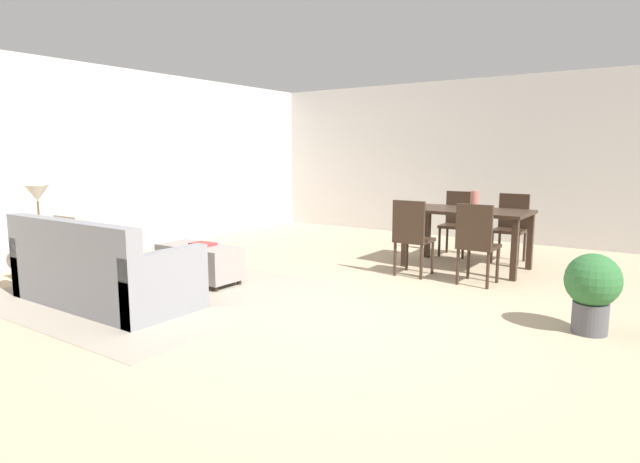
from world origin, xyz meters
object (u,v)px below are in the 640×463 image
object	(u,v)px
ottoman_table	(199,262)
dining_chair_near_right	(476,240)
side_table	(41,243)
dining_chair_far_left	(457,219)
dining_chair_near_left	(412,234)
vase_centerpiece	(474,200)
couch	(101,274)
table_lamp	(37,195)
dining_chair_far_right	(511,223)
potted_plant	(592,288)
dining_table	(468,217)
book_on_ottoman	(203,244)

from	to	relation	value
ottoman_table	dining_chair_near_right	distance (m)	3.13
side_table	dining_chair_far_left	xyz separation A→B (m)	(3.26, 4.32, 0.05)
ottoman_table	dining_chair_far_left	distance (m)	3.76
dining_chair_near_left	vase_centerpiece	distance (m)	1.03
ottoman_table	dining_chair_near_left	world-z (taller)	dining_chair_near_left
ottoman_table	side_table	world-z (taller)	side_table
couch	ottoman_table	bearing A→B (deg)	82.07
dining_chair_near_left	dining_chair_near_right	distance (m)	0.78
couch	dining_chair_near_right	bearing A→B (deg)	45.19
couch	table_lamp	xyz separation A→B (m)	(-1.28, 0.09, 0.71)
dining_chair_near_left	dining_chair_far_right	world-z (taller)	same
dining_chair_near_left	dining_chair_near_right	xyz separation A→B (m)	(0.78, 0.00, 0.00)
side_table	dining_chair_near_right	bearing A→B (deg)	33.71
ottoman_table	potted_plant	xyz separation A→B (m)	(3.94, 0.65, 0.14)
dining_chair_near_left	dining_table	bearing A→B (deg)	65.03
couch	dining_chair_far_left	xyz separation A→B (m)	(1.97, 4.41, 0.22)
table_lamp	dining_chair_near_right	size ratio (longest dim) A/B	0.57
dining_chair_far_left	dining_chair_far_right	bearing A→B (deg)	-0.79
dining_chair_far_left	dining_chair_near_left	bearing A→B (deg)	-88.85
dining_chair_near_left	dining_chair_far_left	distance (m)	1.61
ottoman_table	side_table	xyz separation A→B (m)	(-1.44, -1.04, 0.22)
ottoman_table	vase_centerpiece	bearing A→B (deg)	47.48
dining_table	dining_chair_far_right	world-z (taller)	dining_chair_far_right
table_lamp	dining_chair_far_right	bearing A→B (deg)	47.01
dining_chair_far_left	dining_chair_far_right	size ratio (longest dim) A/B	1.00
ottoman_table	table_lamp	world-z (taller)	table_lamp
dining_chair_far_left	dining_chair_far_right	world-z (taller)	same
book_on_ottoman	dining_chair_far_left	bearing A→B (deg)	61.40
dining_chair_far_right	ottoman_table	bearing A→B (deg)	-128.25
side_table	table_lamp	xyz separation A→B (m)	(-0.00, -0.00, 0.54)
side_table	vase_centerpiece	distance (m)	5.18
table_lamp	book_on_ottoman	distance (m)	1.91
dining_chair_near_right	dining_chair_far_left	world-z (taller)	same
table_lamp	book_on_ottoman	world-z (taller)	table_lamp
vase_centerpiece	book_on_ottoman	distance (m)	3.40
book_on_ottoman	side_table	bearing A→B (deg)	-144.30
table_lamp	dining_chair_near_right	bearing A→B (deg)	33.71
dining_chair_near_right	couch	bearing A→B (deg)	-134.81
couch	book_on_ottoman	xyz separation A→B (m)	(0.20, 1.16, 0.15)
table_lamp	dining_table	xyz separation A→B (m)	(3.67, 3.54, -0.35)
vase_centerpiece	potted_plant	bearing A→B (deg)	-48.92
dining_chair_near_right	book_on_ottoman	size ratio (longest dim) A/B	3.54
couch	potted_plant	bearing A→B (deg)	23.50
dining_chair_near_left	book_on_ottoman	distance (m)	2.45
ottoman_table	side_table	size ratio (longest dim) A/B	1.65
couch	vase_centerpiece	bearing A→B (deg)	55.94
dining_table	table_lamp	bearing A→B (deg)	-136.07
table_lamp	vase_centerpiece	size ratio (longest dim) A/B	2.21
side_table	dining_table	xyz separation A→B (m)	(3.67, 3.54, 0.19)
dining_chair_near_right	potted_plant	xyz separation A→B (m)	(1.31, -1.03, -0.13)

